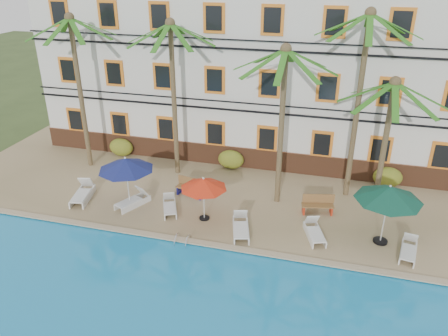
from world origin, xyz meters
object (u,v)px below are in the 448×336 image
(palm_b, at_px, (173,79))
(lounger_a, at_px, (83,193))
(palm_d, at_px, (361,83))
(lounger_d, at_px, (241,227))
(palm_c, at_px, (283,105))
(bench_right, at_px, (318,204))
(umbrella_blue, at_px, (126,164))
(lounger_e, at_px, (314,232))
(palm_e, at_px, (388,126))
(bench_left, at_px, (191,187))
(umbrella_red, at_px, (204,184))
(lounger_c, at_px, (170,206))
(umbrella_green, at_px, (389,194))
(palm_a, at_px, (77,72))
(lounger_f, at_px, (409,249))
(lounger_b, at_px, (133,200))
(pool_ladder, at_px, (183,242))

(palm_b, relative_size, lounger_a, 3.93)
(palm_d, xyz_separation_m, lounger_d, (-4.42, -4.80, -5.50))
(palm_c, bearing_deg, bench_right, -16.61)
(umbrella_blue, height_order, lounger_e, umbrella_blue)
(palm_d, bearing_deg, palm_e, -43.87)
(palm_e, bearing_deg, bench_left, -174.36)
(umbrella_red, bearing_deg, lounger_e, -1.66)
(palm_b, height_order, lounger_c, palm_b)
(lounger_c, xyz_separation_m, bench_right, (6.83, 1.67, 0.21))
(palm_c, distance_m, umbrella_green, 5.97)
(palm_a, distance_m, lounger_a, 6.57)
(lounger_c, relative_size, lounger_e, 0.96)
(palm_e, bearing_deg, lounger_d, -148.44)
(umbrella_red, bearing_deg, lounger_a, 178.27)
(lounger_a, bearing_deg, lounger_f, -2.38)
(palm_b, relative_size, umbrella_green, 3.03)
(lounger_a, height_order, lounger_f, lounger_a)
(palm_a, bearing_deg, palm_b, 4.28)
(umbrella_red, bearing_deg, lounger_b, 175.83)
(palm_d, height_order, bench_right, palm_d)
(palm_a, relative_size, palm_e, 1.31)
(umbrella_green, xyz_separation_m, bench_right, (-2.81, 1.73, -1.89))
(palm_b, relative_size, lounger_f, 4.79)
(umbrella_green, distance_m, lounger_b, 11.73)
(palm_c, relative_size, umbrella_green, 2.79)
(lounger_f, bearing_deg, palm_b, 158.20)
(lounger_b, relative_size, lounger_e, 1.03)
(palm_c, height_order, lounger_d, palm_c)
(lounger_f, height_order, bench_right, bench_right)
(lounger_e, distance_m, pool_ladder, 5.71)
(palm_e, bearing_deg, lounger_e, -130.57)
(palm_a, xyz_separation_m, bench_left, (6.89, -1.90, -4.98))
(lounger_c, height_order, lounger_f, same)
(palm_d, relative_size, umbrella_red, 4.22)
(lounger_d, relative_size, lounger_e, 1.09)
(lounger_a, distance_m, pool_ladder, 6.51)
(lounger_b, bearing_deg, umbrella_green, -0.37)
(palm_d, bearing_deg, umbrella_green, -69.09)
(pool_ladder, bearing_deg, lounger_a, 160.16)
(palm_e, xyz_separation_m, bench_right, (-2.62, -0.94, -3.82))
(palm_b, bearing_deg, lounger_a, -130.82)
(palm_b, xyz_separation_m, umbrella_green, (10.75, -4.08, -3.01))
(palm_e, xyz_separation_m, lounger_c, (-9.45, -2.61, -4.04))
(palm_e, relative_size, umbrella_green, 2.36)
(palm_c, height_order, bench_right, palm_c)
(pool_ladder, bearing_deg, lounger_d, 31.19)
(palm_c, xyz_separation_m, lounger_c, (-4.83, -2.27, -4.74))
(palm_e, height_order, bench_left, palm_e)
(palm_c, height_order, lounger_f, palm_c)
(palm_e, relative_size, lounger_e, 3.55)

